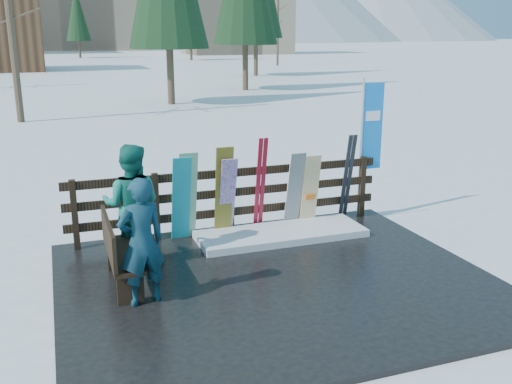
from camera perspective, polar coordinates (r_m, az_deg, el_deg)
name	(u,v)px	position (r m, az deg, el deg)	size (l,w,h in m)	color
ground	(277,284)	(8.21, 2.11, -9.22)	(700.00, 700.00, 0.00)	white
deck	(277,282)	(8.19, 2.11, -8.96)	(6.00, 5.00, 0.08)	black
fence	(230,195)	(9.91, -2.57, -0.29)	(5.60, 0.10, 1.15)	black
snow_patch	(281,234)	(9.78, 2.52, -4.19)	(2.88, 1.00, 0.12)	white
bench	(118,251)	(7.99, -13.66, -5.74)	(0.41, 1.50, 0.97)	black
snowboard_0	(181,199)	(9.46, -7.49, -0.70)	(0.31, 0.03, 1.51)	#1BB0C6
snowboard_1	(187,196)	(9.47, -6.87, -0.43)	(0.31, 0.03, 1.58)	white
snowboard_2	(224,192)	(9.62, -3.24, 0.02)	(0.30, 0.03, 1.59)	gold
snowboard_3	(227,197)	(9.66, -2.88, -0.49)	(0.27, 0.03, 1.43)	white
snowboard_4	(294,190)	(10.07, 3.87, 0.18)	(0.28, 0.03, 1.42)	black
snowboard_5	(310,191)	(10.20, 5.43, 0.13)	(0.30, 0.03, 1.34)	white
ski_pair_a	(260,184)	(9.88, 0.44, 0.77)	(0.16, 0.33, 1.68)	#A51426
ski_pair_b	(347,178)	(10.57, 9.13, 1.42)	(0.17, 0.32, 1.63)	black
rental_flag	(369,132)	(10.84, 11.28, 5.93)	(0.45, 0.04, 2.60)	silver
person_front	(141,242)	(7.33, -11.38, -4.90)	(0.61, 0.40, 1.67)	#174D57
person_back	(132,205)	(8.62, -12.32, -1.27)	(0.89, 0.69, 1.83)	#146D5E
resort_buildings	(62,0)	(122.55, -18.82, 17.69)	(73.00, 87.60, 22.60)	tan
trees	(128,10)	(55.77, -12.67, 17.30)	(41.93, 68.94, 12.56)	#382B1E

